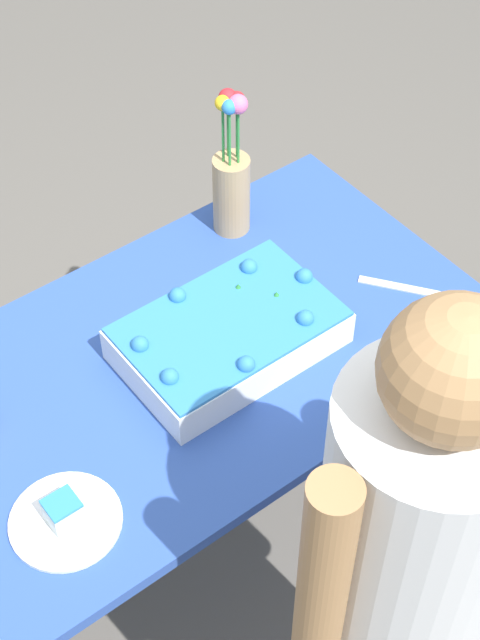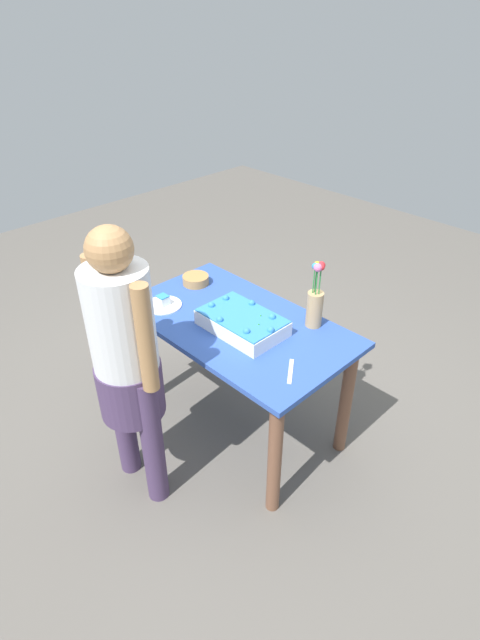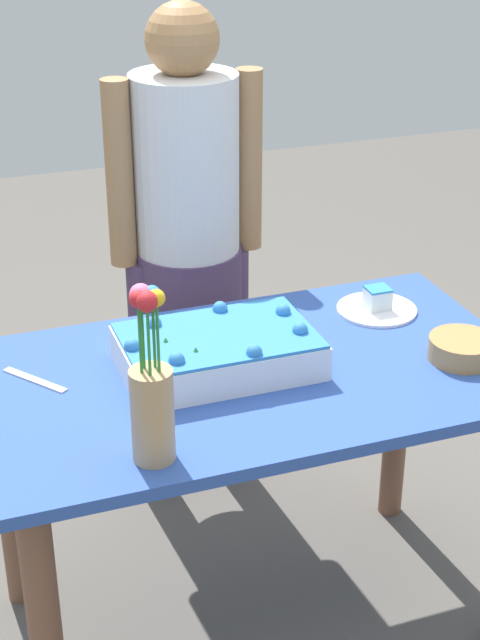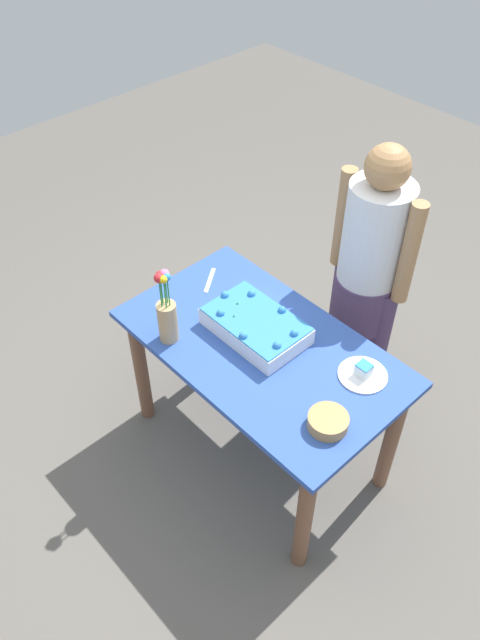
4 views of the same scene
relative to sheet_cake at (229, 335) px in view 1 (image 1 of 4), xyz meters
The scene contains 7 objects.
ground_plane 0.81m from the sheet_cake, 155.93° to the left, with size 8.00×8.00×0.00m, color #5C5751.
dining_table 0.21m from the sheet_cake, 155.93° to the left, with size 1.28×0.74×0.76m.
sheet_cake is the anchor object (origin of this frame).
serving_plate_with_slice 0.51m from the sheet_cake, 162.68° to the right, with size 0.21×0.21×0.07m.
cake_knife 0.42m from the sheet_cake, 11.82° to the right, with size 0.18×0.02×0.00m, color silver.
flower_vase 0.39m from the sheet_cake, 52.01° to the left, with size 0.09×0.09×0.37m.
person_standing 0.65m from the sheet_cake, 100.69° to the right, with size 0.45×0.31×1.49m.
Camera 1 is at (-0.72, -1.12, 2.33)m, focal length 55.00 mm.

